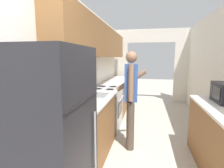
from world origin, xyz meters
The scene contains 6 objects.
wall_left centered at (-1.20, 2.51, 1.52)m, with size 0.38×7.84×2.50m.
wall_far_with_doorway centered at (0.00, 5.47, 1.44)m, with size 2.91×0.06×2.50m.
counter_left centered at (-0.95, 3.09, 0.45)m, with size 0.62×4.28×0.89m.
refrigerator centered at (-0.92, 0.51, 0.81)m, with size 0.70×0.74×1.62m.
range_oven centered at (-0.94, 2.75, 0.45)m, with size 0.66×0.75×1.03m.
person centered at (-0.34, 2.02, 0.87)m, with size 0.53×0.40×1.63m.
Camera 1 is at (-0.07, -0.82, 1.53)m, focal length 28.00 mm.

